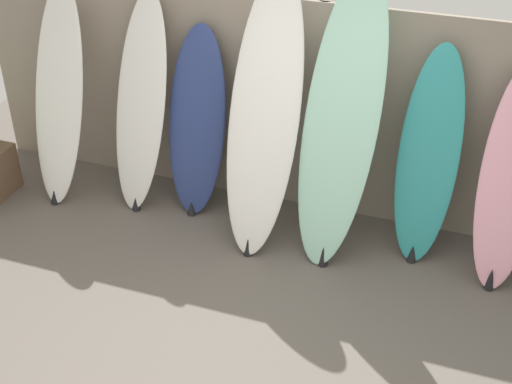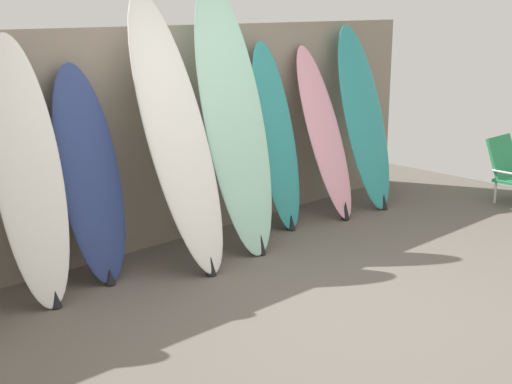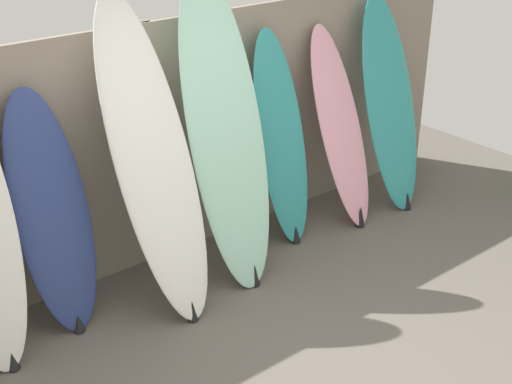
{
  "view_description": "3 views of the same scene",
  "coord_description": "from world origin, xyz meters",
  "px_view_note": "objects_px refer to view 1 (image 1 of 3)",
  "views": [
    {
      "loc": [
        1.24,
        -3.06,
        3.47
      ],
      "look_at": [
        -0.08,
        0.71,
        0.89
      ],
      "focal_mm": 50.0,
      "sensor_mm": 36.0,
      "label": 1
    },
    {
      "loc": [
        -3.51,
        -2.69,
        1.97
      ],
      "look_at": [
        -0.2,
        0.75,
        0.7
      ],
      "focal_mm": 50.0,
      "sensor_mm": 36.0,
      "label": 2
    },
    {
      "loc": [
        -2.43,
        -2.17,
        2.86
      ],
      "look_at": [
        -0.14,
        0.66,
        1.08
      ],
      "focal_mm": 50.0,
      "sensor_mm": 36.0,
      "label": 3
    }
  ],
  "objects_px": {
    "surfboard_pink_6": "(510,180)",
    "surfboard_white_1": "(141,105)",
    "surfboard_navy_2": "(197,124)",
    "surfboard_teal_5": "(428,160)",
    "surfboard_white_0": "(59,96)",
    "surfboard_seafoam_4": "(341,124)",
    "surfboard_white_3": "(264,117)"
  },
  "relations": [
    {
      "from": "surfboard_seafoam_4",
      "to": "surfboard_teal_5",
      "type": "relative_size",
      "value": 1.31
    },
    {
      "from": "surfboard_pink_6",
      "to": "surfboard_seafoam_4",
      "type": "bearing_deg",
      "value": -175.28
    },
    {
      "from": "surfboard_white_0",
      "to": "surfboard_teal_5",
      "type": "relative_size",
      "value": 1.1
    },
    {
      "from": "surfboard_pink_6",
      "to": "surfboard_white_1",
      "type": "bearing_deg",
      "value": 179.32
    },
    {
      "from": "surfboard_white_3",
      "to": "surfboard_white_0",
      "type": "bearing_deg",
      "value": 178.64
    },
    {
      "from": "surfboard_white_0",
      "to": "surfboard_seafoam_4",
      "type": "height_order",
      "value": "surfboard_seafoam_4"
    },
    {
      "from": "surfboard_seafoam_4",
      "to": "surfboard_navy_2",
      "type": "bearing_deg",
      "value": 171.87
    },
    {
      "from": "surfboard_white_0",
      "to": "surfboard_teal_5",
      "type": "xyz_separation_m",
      "value": [
        3.07,
        0.11,
        -0.09
      ]
    },
    {
      "from": "surfboard_navy_2",
      "to": "surfboard_pink_6",
      "type": "bearing_deg",
      "value": -1.72
    },
    {
      "from": "surfboard_white_1",
      "to": "surfboard_pink_6",
      "type": "distance_m",
      "value": 2.95
    },
    {
      "from": "surfboard_pink_6",
      "to": "surfboard_white_3",
      "type": "bearing_deg",
      "value": -176.65
    },
    {
      "from": "surfboard_navy_2",
      "to": "surfboard_teal_5",
      "type": "xyz_separation_m",
      "value": [
        1.88,
        -0.02,
        0.03
      ]
    },
    {
      "from": "surfboard_white_0",
      "to": "surfboard_navy_2",
      "type": "relative_size",
      "value": 1.16
    },
    {
      "from": "surfboard_white_3",
      "to": "surfboard_seafoam_4",
      "type": "height_order",
      "value": "surfboard_seafoam_4"
    },
    {
      "from": "surfboard_white_1",
      "to": "surfboard_teal_5",
      "type": "height_order",
      "value": "surfboard_white_1"
    },
    {
      "from": "surfboard_navy_2",
      "to": "surfboard_seafoam_4",
      "type": "relative_size",
      "value": 0.73
    },
    {
      "from": "surfboard_white_0",
      "to": "surfboard_teal_5",
      "type": "height_order",
      "value": "surfboard_white_0"
    },
    {
      "from": "surfboard_white_3",
      "to": "surfboard_teal_5",
      "type": "xyz_separation_m",
      "value": [
        1.23,
        0.16,
        -0.22
      ]
    },
    {
      "from": "surfboard_navy_2",
      "to": "surfboard_seafoam_4",
      "type": "bearing_deg",
      "value": -8.13
    },
    {
      "from": "surfboard_white_0",
      "to": "surfboard_navy_2",
      "type": "height_order",
      "value": "surfboard_white_0"
    },
    {
      "from": "surfboard_seafoam_4",
      "to": "surfboard_teal_5",
      "type": "height_order",
      "value": "surfboard_seafoam_4"
    },
    {
      "from": "surfboard_white_1",
      "to": "surfboard_navy_2",
      "type": "bearing_deg",
      "value": 4.67
    },
    {
      "from": "surfboard_white_0",
      "to": "surfboard_pink_6",
      "type": "xyz_separation_m",
      "value": [
        3.66,
        0.06,
        -0.12
      ]
    },
    {
      "from": "surfboard_white_3",
      "to": "surfboard_seafoam_4",
      "type": "relative_size",
      "value": 0.96
    },
    {
      "from": "surfboard_white_0",
      "to": "surfboard_seafoam_4",
      "type": "relative_size",
      "value": 0.84
    },
    {
      "from": "surfboard_navy_2",
      "to": "surfboard_seafoam_4",
      "type": "height_order",
      "value": "surfboard_seafoam_4"
    },
    {
      "from": "surfboard_navy_2",
      "to": "surfboard_teal_5",
      "type": "bearing_deg",
      "value": -0.74
    },
    {
      "from": "surfboard_navy_2",
      "to": "surfboard_pink_6",
      "type": "xyz_separation_m",
      "value": [
        2.47,
        -0.07,
        0.0
      ]
    },
    {
      "from": "surfboard_seafoam_4",
      "to": "surfboard_white_0",
      "type": "bearing_deg",
      "value": 179.09
    },
    {
      "from": "surfboard_seafoam_4",
      "to": "surfboard_pink_6",
      "type": "bearing_deg",
      "value": 4.72
    },
    {
      "from": "surfboard_white_1",
      "to": "surfboard_seafoam_4",
      "type": "height_order",
      "value": "surfboard_seafoam_4"
    },
    {
      "from": "surfboard_navy_2",
      "to": "surfboard_pink_6",
      "type": "height_order",
      "value": "surfboard_pink_6"
    }
  ]
}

